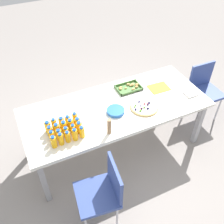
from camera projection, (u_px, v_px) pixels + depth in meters
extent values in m
plane|color=gray|center=(115.00, 146.00, 3.53)|extent=(12.00, 12.00, 0.00)
cube|color=silver|center=(116.00, 108.00, 3.05)|extent=(2.22, 0.93, 0.04)
cube|color=#99999E|center=(44.00, 182.00, 2.72)|extent=(0.06, 0.06, 0.69)
cube|color=#99999E|center=(199.00, 124.00, 3.36)|extent=(0.06, 0.06, 0.69)
cube|color=#99999E|center=(29.00, 134.00, 3.23)|extent=(0.06, 0.06, 0.69)
cube|color=#99999E|center=(166.00, 91.00, 3.87)|extent=(0.06, 0.06, 0.69)
cube|color=#33478C|center=(97.00, 195.00, 2.49)|extent=(0.45, 0.45, 0.04)
cube|color=#33478C|center=(115.00, 179.00, 2.40)|extent=(0.08, 0.38, 0.38)
cylinder|color=silver|center=(79.00, 198.00, 2.73)|extent=(0.02, 0.02, 0.41)
cylinder|color=silver|center=(117.00, 217.00, 2.58)|extent=(0.02, 0.02, 0.41)
cylinder|color=silver|center=(108.00, 190.00, 2.81)|extent=(0.02, 0.02, 0.41)
cube|color=#33478C|center=(206.00, 93.00, 3.66)|extent=(0.41, 0.41, 0.04)
cube|color=#33478C|center=(201.00, 75.00, 3.66)|extent=(0.38, 0.04, 0.38)
cylinder|color=silver|center=(218.00, 109.00, 3.77)|extent=(0.02, 0.02, 0.41)
cylinder|color=silver|center=(200.00, 115.00, 3.68)|extent=(0.02, 0.02, 0.41)
cylinder|color=silver|center=(204.00, 97.00, 3.99)|extent=(0.02, 0.02, 0.41)
cylinder|color=silver|center=(187.00, 102.00, 3.89)|extent=(0.02, 0.02, 0.41)
cylinder|color=#FAAE14|center=(54.00, 142.00, 2.54)|extent=(0.06, 0.06, 0.13)
cylinder|color=blue|center=(53.00, 137.00, 2.49)|extent=(0.04, 0.04, 0.02)
cylinder|color=#F8AF14|center=(61.00, 139.00, 2.57)|extent=(0.06, 0.06, 0.13)
cylinder|color=blue|center=(60.00, 134.00, 2.52)|extent=(0.04, 0.04, 0.02)
cylinder|color=#F9AB14|center=(68.00, 137.00, 2.59)|extent=(0.05, 0.05, 0.13)
cylinder|color=blue|center=(67.00, 132.00, 2.55)|extent=(0.03, 0.03, 0.02)
cylinder|color=#FAAD14|center=(75.00, 135.00, 2.61)|extent=(0.06, 0.06, 0.13)
cylinder|color=blue|center=(74.00, 130.00, 2.56)|extent=(0.04, 0.04, 0.02)
cylinder|color=#FBAF14|center=(82.00, 132.00, 2.64)|extent=(0.05, 0.05, 0.13)
cylinder|color=blue|center=(81.00, 128.00, 2.59)|extent=(0.04, 0.04, 0.02)
cylinder|color=#FBAC14|center=(52.00, 137.00, 2.60)|extent=(0.05, 0.05, 0.13)
cylinder|color=blue|center=(51.00, 132.00, 2.55)|extent=(0.04, 0.04, 0.02)
cylinder|color=#F9AC14|center=(59.00, 135.00, 2.62)|extent=(0.06, 0.06, 0.12)
cylinder|color=blue|center=(58.00, 130.00, 2.57)|extent=(0.04, 0.04, 0.02)
cylinder|color=#FAAD14|center=(66.00, 132.00, 2.65)|extent=(0.06, 0.06, 0.12)
cylinder|color=blue|center=(65.00, 128.00, 2.60)|extent=(0.04, 0.04, 0.02)
cylinder|color=#F9AE14|center=(73.00, 130.00, 2.67)|extent=(0.05, 0.05, 0.12)
cylinder|color=blue|center=(73.00, 125.00, 2.63)|extent=(0.03, 0.03, 0.02)
cylinder|color=#FBAB14|center=(79.00, 128.00, 2.69)|extent=(0.06, 0.06, 0.13)
cylinder|color=blue|center=(79.00, 123.00, 2.64)|extent=(0.04, 0.04, 0.02)
cylinder|color=#F8AB14|center=(50.00, 132.00, 2.65)|extent=(0.06, 0.06, 0.12)
cylinder|color=blue|center=(49.00, 127.00, 2.61)|extent=(0.04, 0.04, 0.02)
cylinder|color=#F8AC14|center=(57.00, 130.00, 2.67)|extent=(0.06, 0.06, 0.13)
cylinder|color=blue|center=(56.00, 125.00, 2.62)|extent=(0.04, 0.04, 0.02)
cylinder|color=#FAAE14|center=(64.00, 127.00, 2.69)|extent=(0.06, 0.06, 0.13)
cylinder|color=blue|center=(63.00, 122.00, 2.64)|extent=(0.04, 0.04, 0.02)
cylinder|color=#F9AD14|center=(71.00, 125.00, 2.72)|extent=(0.06, 0.06, 0.13)
cylinder|color=blue|center=(70.00, 120.00, 2.67)|extent=(0.04, 0.04, 0.02)
cylinder|color=#F9AC14|center=(78.00, 123.00, 2.74)|extent=(0.06, 0.06, 0.12)
cylinder|color=blue|center=(77.00, 119.00, 2.70)|extent=(0.04, 0.04, 0.02)
cylinder|color=#F9AF14|center=(48.00, 127.00, 2.70)|extent=(0.06, 0.06, 0.12)
cylinder|color=blue|center=(47.00, 122.00, 2.65)|extent=(0.04, 0.04, 0.02)
cylinder|color=#F9AF14|center=(54.00, 125.00, 2.72)|extent=(0.05, 0.05, 0.13)
cylinder|color=blue|center=(53.00, 120.00, 2.67)|extent=(0.03, 0.03, 0.02)
cylinder|color=#FBAD14|center=(62.00, 123.00, 2.74)|extent=(0.06, 0.06, 0.12)
cylinder|color=blue|center=(61.00, 118.00, 2.70)|extent=(0.04, 0.04, 0.02)
cylinder|color=#FAAC14|center=(68.00, 121.00, 2.77)|extent=(0.06, 0.06, 0.12)
cylinder|color=blue|center=(67.00, 117.00, 2.72)|extent=(0.04, 0.04, 0.02)
cylinder|color=#FAAF14|center=(75.00, 119.00, 2.79)|extent=(0.05, 0.05, 0.13)
cylinder|color=blue|center=(74.00, 114.00, 2.74)|extent=(0.03, 0.03, 0.02)
cylinder|color=tan|center=(144.00, 107.00, 3.01)|extent=(0.33, 0.33, 0.02)
cylinder|color=white|center=(144.00, 106.00, 3.01)|extent=(0.31, 0.31, 0.01)
sphere|color=#66B238|center=(135.00, 107.00, 2.98)|extent=(0.02, 0.02, 0.02)
sphere|color=#1E1947|center=(142.00, 109.00, 2.96)|extent=(0.03, 0.03, 0.03)
sphere|color=#1E1947|center=(141.00, 106.00, 3.00)|extent=(0.02, 0.02, 0.02)
sphere|color=#1E1947|center=(139.00, 102.00, 3.05)|extent=(0.02, 0.02, 0.02)
sphere|color=#66B238|center=(140.00, 111.00, 2.93)|extent=(0.03, 0.03, 0.03)
sphere|color=#1E1947|center=(148.00, 108.00, 2.96)|extent=(0.03, 0.03, 0.03)
sphere|color=#66B238|center=(136.00, 105.00, 3.00)|extent=(0.02, 0.02, 0.02)
sphere|color=#1E1947|center=(136.00, 109.00, 2.95)|extent=(0.02, 0.02, 0.02)
sphere|color=#1E1947|center=(148.00, 105.00, 3.01)|extent=(0.02, 0.02, 0.02)
sphere|color=red|center=(141.00, 108.00, 2.96)|extent=(0.03, 0.03, 0.03)
sphere|color=red|center=(144.00, 104.00, 3.02)|extent=(0.02, 0.02, 0.02)
sphere|color=#66B238|center=(144.00, 107.00, 2.97)|extent=(0.03, 0.03, 0.03)
sphere|color=#1E1947|center=(149.00, 103.00, 3.03)|extent=(0.03, 0.03, 0.03)
sphere|color=red|center=(147.00, 104.00, 3.02)|extent=(0.02, 0.02, 0.02)
cube|color=#477238|center=(129.00, 88.00, 3.28)|extent=(0.32, 0.21, 0.01)
cube|color=#477238|center=(132.00, 92.00, 3.21)|extent=(0.32, 0.01, 0.03)
cube|color=#477238|center=(125.00, 83.00, 3.34)|extent=(0.32, 0.01, 0.03)
cube|color=#477238|center=(118.00, 91.00, 3.23)|extent=(0.01, 0.21, 0.03)
cube|color=#477238|center=(139.00, 85.00, 3.32)|extent=(0.01, 0.21, 0.03)
ellipsoid|color=tan|center=(132.00, 85.00, 3.31)|extent=(0.05, 0.04, 0.03)
ellipsoid|color=tan|center=(133.00, 84.00, 3.33)|extent=(0.04, 0.03, 0.02)
ellipsoid|color=tan|center=(131.00, 86.00, 3.30)|extent=(0.04, 0.03, 0.02)
ellipsoid|color=tan|center=(126.00, 88.00, 3.27)|extent=(0.03, 0.02, 0.02)
ellipsoid|color=tan|center=(136.00, 87.00, 3.28)|extent=(0.05, 0.03, 0.03)
ellipsoid|color=tan|center=(133.00, 84.00, 3.33)|extent=(0.04, 0.03, 0.02)
ellipsoid|color=tan|center=(121.00, 88.00, 3.26)|extent=(0.05, 0.04, 0.03)
ellipsoid|color=tan|center=(133.00, 89.00, 3.24)|extent=(0.05, 0.03, 0.03)
ellipsoid|color=tan|center=(128.00, 84.00, 3.32)|extent=(0.05, 0.03, 0.03)
ellipsoid|color=tan|center=(121.00, 89.00, 3.25)|extent=(0.04, 0.03, 0.02)
ellipsoid|color=tan|center=(137.00, 84.00, 3.31)|extent=(0.05, 0.04, 0.03)
cylinder|color=blue|center=(116.00, 112.00, 2.96)|extent=(0.21, 0.21, 0.00)
cylinder|color=blue|center=(116.00, 112.00, 2.95)|extent=(0.21, 0.21, 0.00)
cylinder|color=blue|center=(116.00, 111.00, 2.95)|extent=(0.21, 0.21, 0.00)
cylinder|color=blue|center=(116.00, 111.00, 2.95)|extent=(0.21, 0.21, 0.00)
cylinder|color=blue|center=(116.00, 111.00, 2.94)|extent=(0.21, 0.21, 0.00)
cylinder|color=blue|center=(116.00, 111.00, 2.94)|extent=(0.21, 0.21, 0.00)
cylinder|color=blue|center=(116.00, 110.00, 2.94)|extent=(0.21, 0.21, 0.00)
cylinder|color=blue|center=(116.00, 110.00, 2.93)|extent=(0.21, 0.21, 0.00)
cube|color=white|center=(190.00, 93.00, 3.20)|extent=(0.15, 0.15, 0.02)
cylinder|color=#9E7A56|center=(109.00, 126.00, 2.66)|extent=(0.04, 0.04, 0.19)
cube|color=yellow|center=(159.00, 88.00, 3.30)|extent=(0.27, 0.21, 0.01)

